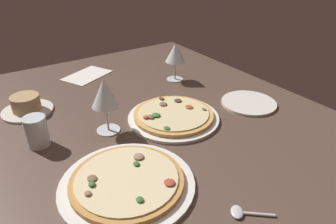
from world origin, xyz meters
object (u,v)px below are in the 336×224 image
Objects in this scene: wine_glass_far at (105,95)px; water_glass at (37,133)px; ramekin_on_saucer at (26,105)px; spoon at (242,213)px; pizza_side at (127,182)px; side_plate at (249,103)px; wine_glass_near at (175,54)px; pizza_main at (173,116)px; paper_menu at (87,75)px.

wine_glass_far reaches higher than water_glass.
ramekin_on_saucer is 1.96× the size of spoon.
ramekin_on_saucer is at bearing 12.73° from pizza_side.
pizza_side is at bearing 103.91° from side_plate.
pizza_side is 68.45cm from wine_glass_near.
wine_glass_near is (27.58, -19.76, 10.26)cm from pizza_main.
paper_menu is at bearing -35.44° from water_glass.
ramekin_on_saucer is at bearing 60.62° from side_plate.
pizza_main is 1.54× the size of side_plate.
ramekin_on_saucer is 80.50cm from spoon.
side_plate reaches higher than paper_menu.
side_plate is at bearing -172.45° from paper_menu.
pizza_side is 3.60× the size of water_glass.
water_glass is 53.69cm from paper_menu.
pizza_side reaches higher than spoon.
pizza_main is at bearing -14.50° from spoon.
spoon reaches higher than side_plate.
side_plate is 2.25× the size of spoon.
pizza_main is 3.32× the size of water_glass.
wine_glass_far is (5.33, 21.27, 11.34)cm from pizza_main.
spoon is (-36.18, 40.35, 0.01)cm from side_plate.
spoon is (-47.89, -10.26, -12.08)cm from wine_glass_far.
wine_glass_near is (48.11, -47.59, 10.29)cm from pizza_side.
paper_menu is (59.40, 39.69, -0.30)cm from side_plate.
pizza_main is 0.92× the size of pizza_side.
pizza_side is at bearing -155.63° from water_glass.
paper_menu is (47.69, -10.92, -12.39)cm from wine_glass_far.
wine_glass_far is (-27.24, -18.57, 10.08)cm from ramekin_on_saucer.
wine_glass_near is at bearing -44.69° from pizza_side.
water_glass is at bearing 106.56° from wine_glass_near.
pizza_side is at bearing 135.31° from wine_glass_near.
pizza_main is 54.04cm from paper_menu.
spoon is at bearing 156.32° from wine_glass_near.
wine_glass_far is 46.68cm from wine_glass_near.
wine_glass_far is at bearing -145.71° from ramekin_on_saucer.
paper_menu is 95.58cm from spoon.
ramekin_on_saucer is 1.88× the size of water_glass.
wine_glass_near is 1.72× the size of water_glass.
pizza_main is at bearing -102.79° from water_glass.
water_glass is at bearing 176.15° from ramekin_on_saucer.
spoon is at bearing 165.50° from pizza_main.
paper_menu is at bearing -13.37° from pizza_side.
pizza_main is 3.46× the size of spoon.
wine_glass_far is 1.97× the size of spoon.
wine_glass_near reaches higher than water_glass.
water_glass is 0.46× the size of paper_menu.
pizza_main is at bearing -53.59° from pizza_side.
wine_glass_far reaches higher than side_plate.
ramekin_on_saucer is 1.09× the size of wine_glass_near.
side_plate is (-11.71, -50.61, -12.09)cm from wine_glass_far.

